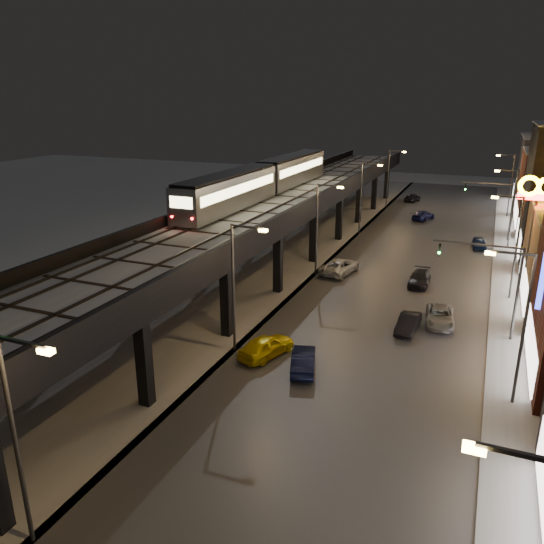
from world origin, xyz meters
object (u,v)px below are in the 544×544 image
(car_far_white, at_px, (412,198))
(car_onc_silver, at_px, (408,324))
(car_mid_silver, at_px, (340,267))
(subway_train, at_px, (265,179))
(car_onc_dark, at_px, (440,317))
(car_onc_red, at_px, (479,243))
(car_taxi, at_px, (266,347))
(car_near_white, at_px, (303,361))
(car_onc_white, at_px, (420,279))
(car_mid_dark, at_px, (423,216))

(car_far_white, xyz_separation_m, car_onc_silver, (7.52, -53.00, -0.04))
(car_mid_silver, bearing_deg, subway_train, -14.15)
(car_onc_silver, relative_size, car_onc_dark, 0.86)
(car_onc_red, bearing_deg, car_far_white, 107.42)
(car_taxi, height_order, car_onc_dark, car_taxi)
(car_onc_dark, xyz_separation_m, car_onc_red, (1.97, 24.20, 0.00))
(car_near_white, distance_m, car_onc_dark, 13.10)
(car_taxi, relative_size, car_onc_white, 1.01)
(car_far_white, bearing_deg, car_mid_dark, 118.67)
(car_onc_silver, bearing_deg, car_onc_dark, 50.84)
(car_mid_silver, relative_size, car_onc_red, 1.45)
(car_onc_red, bearing_deg, subway_train, -160.44)
(subway_train, distance_m, car_far_white, 39.57)
(subway_train, xyz_separation_m, car_near_white, (13.14, -24.31, -7.62))
(car_onc_dark, bearing_deg, car_onc_red, 79.14)
(car_mid_silver, height_order, car_onc_dark, car_mid_silver)
(car_mid_dark, relative_size, car_far_white, 1.14)
(car_onc_white, bearing_deg, subway_train, 163.87)
(car_near_white, relative_size, car_onc_white, 0.96)
(car_far_white, bearing_deg, car_onc_white, 113.54)
(car_onc_silver, height_order, car_onc_red, car_onc_silver)
(car_onc_white, bearing_deg, car_far_white, 98.49)
(subway_train, xyz_separation_m, car_onc_red, (22.42, 10.76, -7.67))
(car_mid_dark, height_order, car_onc_red, car_mid_dark)
(subway_train, bearing_deg, car_onc_red, 25.63)
(car_taxi, bearing_deg, car_onc_dark, -117.36)
(car_taxi, distance_m, car_onc_dark, 14.34)
(car_onc_white, bearing_deg, car_onc_red, 72.67)
(subway_train, height_order, car_far_white, subway_train)
(car_mid_dark, bearing_deg, car_onc_white, 114.86)
(car_near_white, relative_size, car_far_white, 1.04)
(subway_train, height_order, car_mid_silver, subway_train)
(subway_train, relative_size, car_far_white, 8.57)
(subway_train, distance_m, car_taxi, 26.67)
(car_taxi, height_order, car_far_white, car_taxi)
(car_mid_silver, bearing_deg, car_near_white, 108.44)
(car_near_white, height_order, car_mid_silver, car_mid_silver)
(car_onc_white, bearing_deg, car_mid_dark, 95.96)
(car_far_white, xyz_separation_m, car_onc_white, (6.88, -42.15, -0.05))
(car_onc_red, bearing_deg, car_onc_dark, -100.72)
(car_mid_dark, xyz_separation_m, car_onc_dark, (6.04, -37.00, -0.03))
(subway_train, bearing_deg, car_onc_white, -15.35)
(car_onc_silver, distance_m, car_onc_red, 26.79)
(car_near_white, bearing_deg, subway_train, -78.26)
(car_mid_silver, xyz_separation_m, car_onc_white, (7.81, -0.53, -0.12))
(subway_train, xyz_separation_m, car_onc_dark, (20.45, -13.44, -7.67))
(car_mid_dark, bearing_deg, car_onc_silver, 113.93)
(car_far_white, xyz_separation_m, car_onc_dark, (9.56, -50.72, -0.05))
(car_mid_dark, bearing_deg, subway_train, 76.66)
(car_mid_silver, relative_size, car_onc_dark, 1.19)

